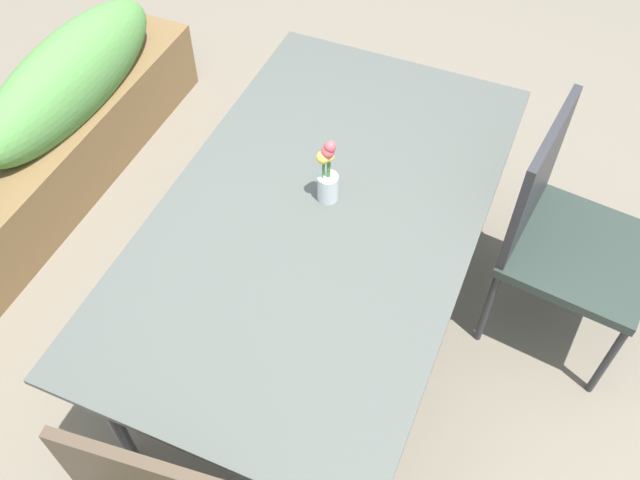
# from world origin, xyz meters

# --- Properties ---
(ground_plane) EXTENTS (12.00, 12.00, 0.00)m
(ground_plane) POSITION_xyz_m (0.00, 0.00, 0.00)
(ground_plane) COLOR #756B5B
(dining_table) EXTENTS (1.76, 1.02, 0.71)m
(dining_table) POSITION_xyz_m (0.05, -0.08, 0.67)
(dining_table) COLOR #4C514C
(dining_table) RESTS_ON ground
(chair_near_right) EXTENTS (0.56, 0.56, 0.95)m
(chair_near_right) POSITION_xyz_m (0.46, -0.86, 0.53)
(chair_near_right) COLOR #2A3631
(chair_near_right) RESTS_ON ground
(flower_vase) EXTENTS (0.07, 0.07, 0.25)m
(flower_vase) POSITION_xyz_m (0.11, -0.08, 0.82)
(flower_vase) COLOR silver
(flower_vase) RESTS_ON dining_table
(planter_box) EXTENTS (2.58, 0.36, 0.68)m
(planter_box) POSITION_xyz_m (-0.03, 1.33, 0.31)
(planter_box) COLOR brown
(planter_box) RESTS_ON ground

